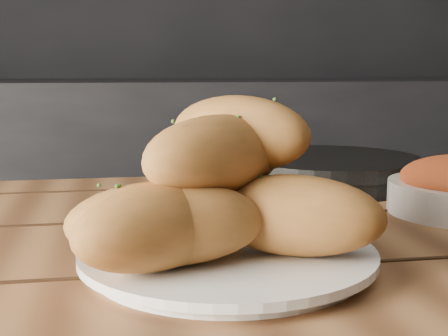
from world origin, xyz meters
TOP-DOWN VIEW (x-y plane):
  - counter at (0.00, 1.70)m, footprint 2.80×0.60m
  - table at (-0.16, 0.62)m, footprint 1.50×0.83m
  - plate at (-0.28, 0.52)m, footprint 0.27×0.27m
  - bread_rolls at (-0.29, 0.52)m, footprint 0.30×0.26m
  - skillet at (-0.04, 0.91)m, footprint 0.42×0.29m

SIDE VIEW (x-z plane):
  - counter at x=0.00m, z-range 0.00..0.90m
  - table at x=-0.16m, z-range 0.27..1.02m
  - plate at x=-0.28m, z-range 0.75..0.77m
  - skillet at x=-0.04m, z-range 0.75..0.80m
  - bread_rolls at x=-0.29m, z-range 0.75..0.89m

